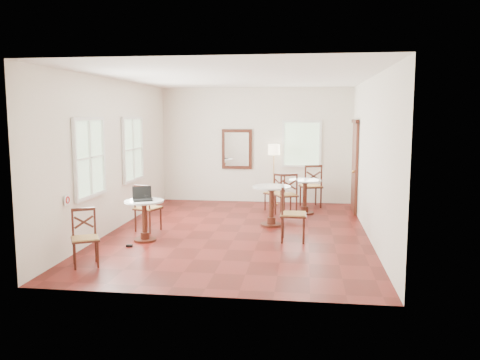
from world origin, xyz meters
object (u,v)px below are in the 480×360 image
(cafe_table_near, at_px, (144,216))
(laptop, at_px, (142,197))
(chair_mid_b, at_px, (292,214))
(cafe_table_mid, at_px, (271,201))
(power_adapter, at_px, (129,246))
(chair_near_b, at_px, (85,238))
(cafe_table_back, at_px, (305,193))
(chair_near_a, at_px, (147,208))
(chair_back_a, at_px, (311,186))
(floor_lamp, at_px, (274,154))
(chair_mid_a, at_px, (286,195))
(water_glass, at_px, (146,198))
(navy_mug, at_px, (147,196))
(mouse, at_px, (151,198))
(chair_back_b, at_px, (275,193))

(cafe_table_near, height_order, laptop, laptop)
(chair_mid_b, xyz_separation_m, laptop, (-2.70, -0.33, 0.31))
(cafe_table_mid, distance_m, power_adapter, 3.13)
(cafe_table_mid, xyz_separation_m, chair_near_b, (-2.64, -3.10, -0.08))
(cafe_table_back, height_order, laptop, laptop)
(chair_near_a, xyz_separation_m, chair_back_a, (3.26, 3.01, 0.07))
(floor_lamp, bearing_deg, power_adapter, -116.55)
(chair_back_a, bearing_deg, cafe_table_near, 34.21)
(cafe_table_near, relative_size, chair_mid_a, 0.76)
(cafe_table_back, height_order, chair_mid_a, chair_mid_a)
(water_glass, bearing_deg, power_adapter, -111.19)
(chair_near_b, xyz_separation_m, water_glass, (0.46, 1.56, 0.37))
(navy_mug, bearing_deg, floor_lamp, 60.99)
(cafe_table_back, height_order, navy_mug, navy_mug)
(cafe_table_back, xyz_separation_m, chair_near_b, (-3.33, -4.47, -0.06))
(cafe_table_near, xyz_separation_m, navy_mug, (-0.02, 0.23, 0.34))
(laptop, bearing_deg, chair_mid_a, 21.64)
(cafe_table_back, distance_m, chair_mid_b, 2.59)
(cafe_table_back, xyz_separation_m, water_glass, (-2.87, -2.91, 0.30))
(cafe_table_near, xyz_separation_m, floor_lamp, (2.10, 4.05, 0.85))
(laptop, bearing_deg, cafe_table_near, -45.82)
(chair_back_a, distance_m, laptop, 4.88)
(cafe_table_near, xyz_separation_m, chair_near_b, (-0.43, -1.55, -0.03))
(floor_lamp, height_order, navy_mug, floor_lamp)
(cafe_table_near, height_order, cafe_table_mid, cafe_table_mid)
(chair_back_a, distance_m, navy_mug, 4.70)
(navy_mug, bearing_deg, cafe_table_near, -85.34)
(chair_near_a, xyz_separation_m, laptop, (0.17, -0.75, 0.35))
(water_glass, distance_m, power_adapter, 0.92)
(chair_near_b, distance_m, mouse, 1.78)
(mouse, xyz_separation_m, power_adapter, (-0.23, -0.56, -0.75))
(chair_near_a, height_order, chair_back_a, chair_back_a)
(laptop, relative_size, power_adapter, 4.10)
(laptop, xyz_separation_m, navy_mug, (0.02, 0.21, -0.01))
(floor_lamp, bearing_deg, chair_mid_a, -75.15)
(cafe_table_mid, height_order, laptop, laptop)
(chair_near_a, bearing_deg, water_glass, 126.93)
(cafe_table_back, xyz_separation_m, chair_near_a, (-3.10, -2.16, -0.03))
(cafe_table_near, height_order, cafe_table_back, cafe_table_back)
(chair_near_a, bearing_deg, navy_mug, 128.38)
(floor_lamp, height_order, water_glass, floor_lamp)
(chair_mid_a, relative_size, water_glass, 10.50)
(cafe_table_mid, height_order, power_adapter, cafe_table_mid)
(floor_lamp, bearing_deg, laptop, -117.91)
(cafe_table_back, bearing_deg, cafe_table_near, -134.79)
(chair_near_b, xyz_separation_m, chair_mid_b, (3.09, 1.89, 0.07))
(laptop, bearing_deg, chair_mid_b, -17.10)
(chair_back_b, xyz_separation_m, navy_mug, (-2.21, -3.03, 0.37))
(cafe_table_mid, bearing_deg, chair_near_a, -161.73)
(cafe_table_near, distance_m, chair_mid_b, 2.69)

